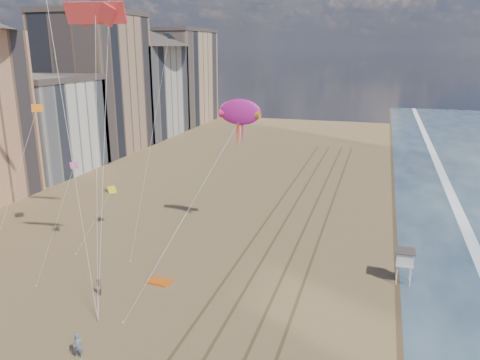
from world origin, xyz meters
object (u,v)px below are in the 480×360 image
object	(u,v)px
grounded_kite	(160,282)
show_kite	(240,112)
kite_flyer_a	(78,346)
lifeguard_stand	(405,258)
kite_flyer_b	(98,287)

from	to	relation	value
grounded_kite	show_kite	distance (m)	20.04
kite_flyer_a	show_kite	bearing A→B (deg)	60.35
grounded_kite	kite_flyer_a	xyz separation A→B (m)	(-0.57, -11.89, 0.86)
lifeguard_stand	show_kite	xyz separation A→B (m)	(-18.15, 6.27, 12.19)
lifeguard_stand	kite_flyer_a	bearing A→B (deg)	-140.51
kite_flyer_a	kite_flyer_b	world-z (taller)	kite_flyer_a
kite_flyer_b	grounded_kite	bearing A→B (deg)	89.09
kite_flyer_a	grounded_kite	bearing A→B (deg)	67.97
grounded_kite	kite_flyer_b	distance (m)	5.67
grounded_kite	kite_flyer_a	size ratio (longest dim) A/B	1.11
show_kite	kite_flyer_b	bearing A→B (deg)	-116.23
lifeguard_stand	kite_flyer_a	distance (m)	29.49
lifeguard_stand	kite_flyer_b	bearing A→B (deg)	-158.29
kite_flyer_a	kite_flyer_b	xyz separation A→B (m)	(-3.69, 8.21, -0.18)
show_kite	kite_flyer_b	world-z (taller)	show_kite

